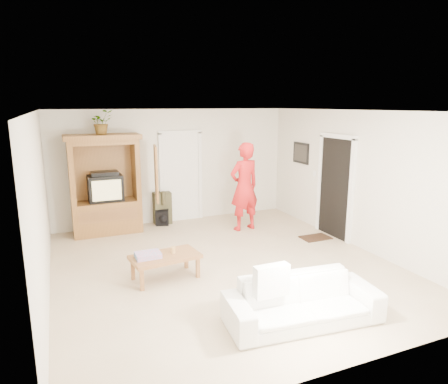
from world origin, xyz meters
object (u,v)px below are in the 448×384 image
(coffee_table, at_px, (165,258))
(sofa, at_px, (303,301))
(armoire, at_px, (107,191))
(man, at_px, (244,187))

(coffee_table, bearing_deg, sofa, -63.89)
(armoire, xyz_separation_m, man, (2.77, -0.94, 0.05))
(sofa, relative_size, coffee_table, 1.75)
(armoire, height_order, coffee_table, armoire)
(man, bearing_deg, sofa, 66.68)
(man, height_order, coffee_table, man)
(sofa, xyz_separation_m, coffee_table, (-1.26, 1.93, 0.06))
(man, bearing_deg, armoire, -27.41)
(armoire, xyz_separation_m, coffee_table, (0.52, -2.77, -0.57))
(armoire, relative_size, sofa, 1.08)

